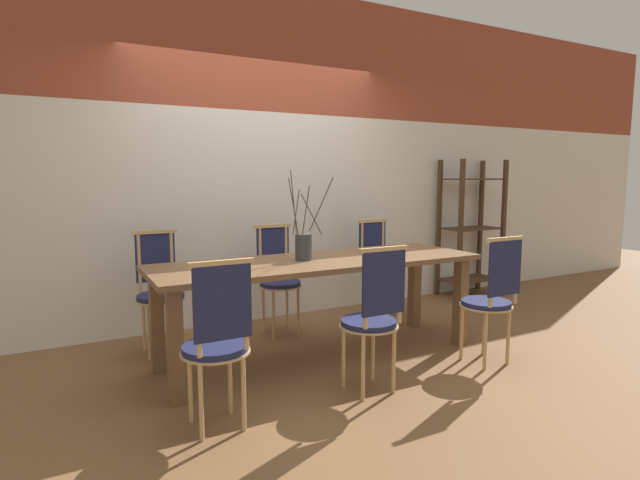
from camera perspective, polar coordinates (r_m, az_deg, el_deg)
The scene contains 12 objects.
ground_plane at distance 4.02m, azimuth 0.00°, elevation -13.20°, with size 16.00×16.00×0.00m, color brown.
wall_rear at distance 4.90m, azimuth -7.03°, elevation 9.49°, with size 12.00×0.06×3.20m.
dining_table at distance 3.84m, azimuth 0.00°, elevation -3.81°, with size 2.55×0.81×0.78m.
chair_near_leftend at distance 2.83m, azimuth -11.63°, elevation -10.98°, with size 0.39×0.39×0.98m.
chair_near_left at distance 3.25m, azimuth 6.10°, elevation -8.43°, with size 0.39×0.39×0.98m.
chair_near_center at distance 3.93m, azimuth 19.02°, elevation -6.03°, with size 0.39×0.39×0.98m.
chair_far_leftend at distance 4.21m, azimuth -17.91°, elevation -5.13°, with size 0.39×0.39×0.98m.
chair_far_left at distance 4.50m, azimuth -4.82°, elevation -4.00°, with size 0.39×0.39×0.98m.
chair_far_center at distance 5.03m, azimuth 6.66°, elevation -2.83°, with size 0.39×0.39×0.98m.
vase_centerpiece at distance 3.77m, azimuth -1.90°, elevation -0.60°, with size 0.27×0.32×0.68m.
book_stack at distance 4.15m, azimuth 6.49°, elevation -1.38°, with size 0.20×0.20×0.02m.
shelving_rack at distance 6.13m, azimuth 16.86°, elevation 1.23°, with size 0.72×0.40×1.60m.
Camera 1 is at (-1.79, -3.31, 1.41)m, focal length 28.00 mm.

